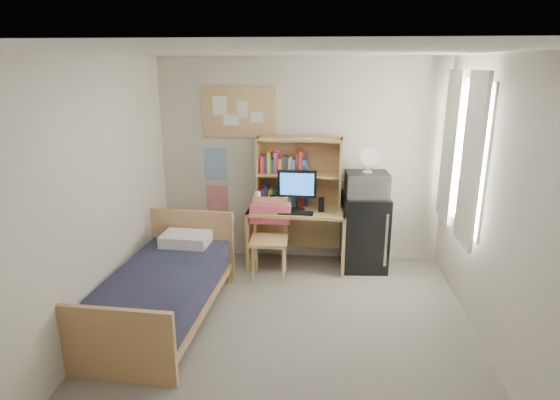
# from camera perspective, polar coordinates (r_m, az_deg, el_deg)

# --- Properties ---
(floor) EXTENTS (3.60, 4.20, 0.02)m
(floor) POSITION_cam_1_polar(r_m,az_deg,el_deg) (4.56, 0.88, -17.20)
(floor) COLOR gray
(floor) RESTS_ON ground
(ceiling) EXTENTS (3.60, 4.20, 0.02)m
(ceiling) POSITION_cam_1_polar(r_m,az_deg,el_deg) (3.80, 1.06, 17.67)
(ceiling) COLOR white
(ceiling) RESTS_ON wall_back
(wall_back) EXTENTS (3.60, 0.04, 2.60)m
(wall_back) POSITION_cam_1_polar(r_m,az_deg,el_deg) (6.02, 2.46, 4.74)
(wall_back) COLOR beige
(wall_back) RESTS_ON floor
(wall_front) EXTENTS (3.60, 0.04, 2.60)m
(wall_front) POSITION_cam_1_polar(r_m,az_deg,el_deg) (2.10, -3.57, -18.96)
(wall_front) COLOR beige
(wall_front) RESTS_ON floor
(wall_left) EXTENTS (0.04, 4.20, 2.60)m
(wall_left) POSITION_cam_1_polar(r_m,az_deg,el_deg) (4.49, -22.60, -0.59)
(wall_left) COLOR beige
(wall_left) RESTS_ON floor
(wall_right) EXTENTS (0.04, 4.20, 2.60)m
(wall_right) POSITION_cam_1_polar(r_m,az_deg,el_deg) (4.26, 25.88, -1.87)
(wall_right) COLOR beige
(wall_right) RESTS_ON floor
(window_unit) EXTENTS (0.10, 1.40, 1.70)m
(window_unit) POSITION_cam_1_polar(r_m,az_deg,el_deg) (5.28, 21.39, 5.29)
(window_unit) COLOR white
(window_unit) RESTS_ON wall_right
(curtain_left) EXTENTS (0.04, 0.55, 1.70)m
(curtain_left) POSITION_cam_1_polar(r_m,az_deg,el_deg) (4.90, 22.29, 4.40)
(curtain_left) COLOR white
(curtain_left) RESTS_ON wall_right
(curtain_right) EXTENTS (0.04, 0.55, 1.70)m
(curtain_right) POSITION_cam_1_polar(r_m,az_deg,el_deg) (5.66, 20.02, 6.10)
(curtain_right) COLOR white
(curtain_right) RESTS_ON wall_right
(bulletin_board) EXTENTS (0.94, 0.03, 0.64)m
(bulletin_board) POSITION_cam_1_polar(r_m,az_deg,el_deg) (6.00, -5.07, 10.64)
(bulletin_board) COLOR tan
(bulletin_board) RESTS_ON wall_back
(poster_wave) EXTENTS (0.30, 0.01, 0.42)m
(poster_wave) POSITION_cam_1_polar(r_m,az_deg,el_deg) (6.17, -7.83, 4.41)
(poster_wave) COLOR #2860A1
(poster_wave) RESTS_ON wall_back
(poster_japan) EXTENTS (0.28, 0.01, 0.36)m
(poster_japan) POSITION_cam_1_polar(r_m,az_deg,el_deg) (6.29, -7.67, 0.22)
(poster_japan) COLOR red
(poster_japan) RESTS_ON wall_back
(desk) EXTENTS (1.24, 0.66, 0.76)m
(desk) POSITION_cam_1_polar(r_m,az_deg,el_deg) (5.97, 2.09, -4.57)
(desk) COLOR tan
(desk) RESTS_ON floor
(desk_chair) EXTENTS (0.50, 0.50, 0.97)m
(desk_chair) POSITION_cam_1_polar(r_m,az_deg,el_deg) (5.60, -1.33, -4.86)
(desk_chair) COLOR tan
(desk_chair) RESTS_ON floor
(mini_fridge) EXTENTS (0.59, 0.59, 0.95)m
(mini_fridge) POSITION_cam_1_polar(r_m,az_deg,el_deg) (5.98, 10.20, -3.84)
(mini_fridge) COLOR black
(mini_fridge) RESTS_ON floor
(bed) EXTENTS (1.05, 1.95, 0.52)m
(bed) POSITION_cam_1_polar(r_m,az_deg,el_deg) (4.94, -14.09, -11.28)
(bed) COLOR black
(bed) RESTS_ON floor
(hutch) EXTENTS (1.07, 0.32, 0.87)m
(hutch) POSITION_cam_1_polar(r_m,az_deg,el_deg) (5.88, 2.31, 3.39)
(hutch) COLOR tan
(hutch) RESTS_ON desk
(monitor) EXTENTS (0.47, 0.06, 0.50)m
(monitor) POSITION_cam_1_polar(r_m,az_deg,el_deg) (5.72, 2.09, 1.13)
(monitor) COLOR black
(monitor) RESTS_ON desk
(keyboard) EXTENTS (0.43, 0.15, 0.02)m
(keyboard) POSITION_cam_1_polar(r_m,az_deg,el_deg) (5.65, 1.93, -1.60)
(keyboard) COLOR black
(keyboard) RESTS_ON desk
(speaker_left) EXTENTS (0.08, 0.08, 0.18)m
(speaker_left) POSITION_cam_1_polar(r_m,az_deg,el_deg) (5.80, -0.88, -0.31)
(speaker_left) COLOR black
(speaker_left) RESTS_ON desk
(speaker_right) EXTENTS (0.07, 0.07, 0.17)m
(speaker_right) POSITION_cam_1_polar(r_m,az_deg,el_deg) (5.74, 5.05, -0.56)
(speaker_right) COLOR black
(speaker_right) RESTS_ON desk
(water_bottle) EXTENTS (0.07, 0.07, 0.23)m
(water_bottle) POSITION_cam_1_polar(r_m,az_deg,el_deg) (5.78, -2.70, -0.11)
(water_bottle) COLOR white
(water_bottle) RESTS_ON desk
(hoodie) EXTENTS (0.50, 0.17, 0.24)m
(hoodie) POSITION_cam_1_polar(r_m,az_deg,el_deg) (5.70, -1.18, -1.64)
(hoodie) COLOR #CE4E62
(hoodie) RESTS_ON desk_chair
(microwave) EXTENTS (0.53, 0.42, 0.30)m
(microwave) POSITION_cam_1_polar(r_m,az_deg,el_deg) (5.78, 10.54, 1.90)
(microwave) COLOR #B6B6BB
(microwave) RESTS_ON mini_fridge
(desk_fan) EXTENTS (0.25, 0.25, 0.30)m
(desk_fan) POSITION_cam_1_polar(r_m,az_deg,el_deg) (5.71, 10.69, 4.76)
(desk_fan) COLOR white
(desk_fan) RESTS_ON microwave
(pillow) EXTENTS (0.55, 0.40, 0.13)m
(pillow) POSITION_cam_1_polar(r_m,az_deg,el_deg) (5.44, -11.41, -4.69)
(pillow) COLOR white
(pillow) RESTS_ON bed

